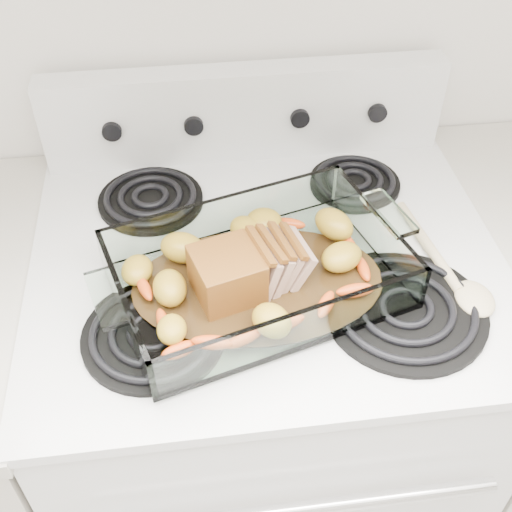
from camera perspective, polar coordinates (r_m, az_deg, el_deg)
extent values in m
cube|color=white|center=(1.44, 0.70, -13.50)|extent=(0.76, 0.65, 0.92)
cylinder|color=silver|center=(1.03, 3.77, -21.55)|extent=(0.61, 0.02, 0.02)
cube|color=white|center=(1.08, 0.91, -0.01)|extent=(0.78, 0.67, 0.02)
cube|color=white|center=(1.25, -0.98, 12.65)|extent=(0.76, 0.06, 0.18)
cylinder|color=black|center=(0.96, -9.13, -7.00)|extent=(0.21, 0.21, 0.01)
cylinder|color=black|center=(1.00, 13.08, -4.73)|extent=(0.25, 0.25, 0.01)
cylinder|color=black|center=(1.19, -9.34, 4.96)|extent=(0.19, 0.19, 0.01)
cylinder|color=black|center=(1.22, 8.74, 6.40)|extent=(0.17, 0.17, 0.01)
cylinder|color=black|center=(1.23, -12.69, 10.83)|extent=(0.04, 0.02, 0.04)
cylinder|color=black|center=(1.22, -5.57, 11.53)|extent=(0.04, 0.02, 0.04)
cylinder|color=black|center=(1.24, 3.89, 12.20)|extent=(0.04, 0.02, 0.04)
cylinder|color=black|center=(1.27, 10.69, 12.47)|extent=(0.04, 0.02, 0.04)
cube|color=silver|center=(1.00, 0.15, -2.61)|extent=(0.42, 0.28, 0.01)
cube|color=silver|center=(0.88, 1.31, -7.11)|extent=(0.42, 0.01, 0.07)
cube|color=silver|center=(1.07, -0.80, 4.08)|extent=(0.42, 0.01, 0.07)
cube|color=silver|center=(0.97, -12.06, -2.06)|extent=(0.01, 0.28, 0.07)
cube|color=silver|center=(1.01, 11.88, 0.12)|extent=(0.01, 0.28, 0.07)
cylinder|color=black|center=(1.00, 0.15, -2.37)|extent=(0.25, 0.25, 0.00)
cube|color=brown|center=(0.97, -2.80, -1.13)|extent=(0.10, 0.10, 0.08)
cube|color=tan|center=(0.97, 0.42, -0.93)|extent=(0.03, 0.09, 0.07)
cube|color=tan|center=(0.97, 1.48, -0.89)|extent=(0.04, 0.09, 0.07)
cube|color=tan|center=(0.98, 2.54, -0.85)|extent=(0.04, 0.09, 0.07)
cube|color=tan|center=(0.98, 3.58, -0.81)|extent=(0.04, 0.09, 0.06)
ellipsoid|color=#C74D1C|center=(0.94, -7.89, -6.16)|extent=(0.06, 0.02, 0.02)
ellipsoid|color=#C74D1C|center=(0.96, 7.37, -4.68)|extent=(0.06, 0.02, 0.02)
ellipsoid|color=#C74D1C|center=(1.03, 8.38, -0.49)|extent=(0.06, 0.02, 0.02)
ellipsoid|color=#C74D1C|center=(1.02, -8.64, -1.23)|extent=(0.06, 0.02, 0.02)
ellipsoid|color=#A58122|center=(1.03, -8.76, 0.66)|extent=(0.06, 0.05, 0.04)
ellipsoid|color=#A58122|center=(1.04, 0.63, 1.87)|extent=(0.06, 0.05, 0.04)
ellipsoid|color=#A58122|center=(0.99, 7.30, -1.72)|extent=(0.06, 0.05, 0.04)
cylinder|color=#D0BE8B|center=(1.11, 15.03, 0.90)|extent=(0.05, 0.22, 0.02)
ellipsoid|color=#D0BE8B|center=(1.04, 18.86, -3.61)|extent=(0.06, 0.08, 0.02)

